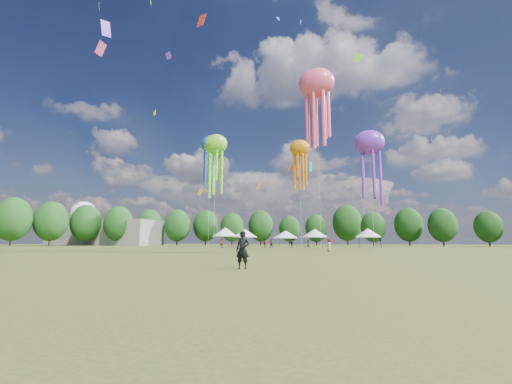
% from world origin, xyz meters
% --- Properties ---
extents(ground, '(300.00, 300.00, 0.00)m').
position_xyz_m(ground, '(0.00, 0.00, 0.00)').
color(ground, '#384416').
rests_on(ground, ground).
extents(observer_main, '(0.65, 0.45, 1.69)m').
position_xyz_m(observer_main, '(9.01, -1.03, 0.84)').
color(observer_main, black).
rests_on(observer_main, ground).
extents(spectator_near, '(0.79, 0.62, 1.60)m').
position_xyz_m(spectator_near, '(-7.25, 36.59, 0.80)').
color(spectator_near, gray).
rests_on(spectator_near, ground).
extents(spectators_far, '(31.67, 32.26, 1.89)m').
position_xyz_m(spectators_far, '(-1.53, 49.31, 0.84)').
color(spectators_far, gray).
rests_on(spectators_far, ground).
extents(festival_tents, '(36.19, 10.37, 4.45)m').
position_xyz_m(festival_tents, '(-5.81, 55.89, 3.09)').
color(festival_tents, '#47474C').
rests_on(festival_tents, ground).
extents(show_kites, '(37.21, 22.24, 28.07)m').
position_xyz_m(show_kites, '(0.23, 35.41, 18.88)').
color(show_kites, '#70E926').
rests_on(show_kites, ground).
extents(small_kites, '(79.26, 69.41, 40.06)m').
position_xyz_m(small_kites, '(1.28, 40.82, 29.82)').
color(small_kites, '#70E926').
rests_on(small_kites, ground).
extents(treeline, '(201.57, 95.24, 13.43)m').
position_xyz_m(treeline, '(-3.87, 62.51, 6.54)').
color(treeline, '#38281C').
rests_on(treeline, ground).
extents(hangar, '(40.00, 12.00, 8.00)m').
position_xyz_m(hangar, '(-72.00, 72.00, 4.00)').
color(hangar, gray).
rests_on(hangar, ground).
extents(radome, '(9.00, 9.00, 16.00)m').
position_xyz_m(radome, '(-88.00, 78.00, 9.99)').
color(radome, white).
rests_on(radome, ground).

